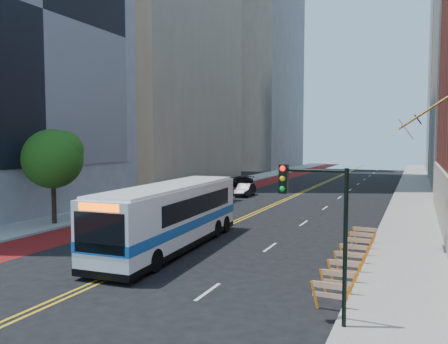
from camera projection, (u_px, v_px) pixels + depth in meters
name	position (u px, v px, depth m)	size (l,w,h in m)	color
ground	(137.00, 265.00, 21.11)	(160.00, 160.00, 0.00)	black
sidewalk_left	(199.00, 190.00, 53.31)	(4.00, 140.00, 0.15)	gray
sidewalk_right	(413.00, 201.00, 43.61)	(4.00, 140.00, 0.15)	gray
bus_lane_paint	(229.00, 192.00, 51.74)	(3.60, 140.00, 0.01)	#600D10
center_line_inner	(294.00, 195.00, 48.54)	(0.14, 140.00, 0.01)	gold
center_line_outer	(297.00, 195.00, 48.39)	(0.14, 140.00, 0.01)	gold
lane_dashes	(350.00, 190.00, 53.82)	(0.14, 98.20, 0.01)	silver
midrise_left_far	(248.00, 25.00, 99.68)	(20.00, 26.00, 65.00)	slate
construction_barriers	(352.00, 255.00, 20.30)	(1.42, 10.91, 1.00)	orange
street_tree	(54.00, 157.00, 30.82)	(4.20, 4.20, 6.70)	black
traffic_signal	(317.00, 212.00, 13.84)	(2.21, 0.34, 5.07)	black
transit_bus	(172.00, 215.00, 24.32)	(3.73, 13.23, 3.59)	white
car_a	(194.00, 194.00, 42.80)	(1.87, 4.65, 1.58)	black
car_b	(245.00, 190.00, 47.88)	(1.47, 4.20, 1.38)	black
car_c	(240.00, 182.00, 58.20)	(1.79, 4.39, 1.27)	black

